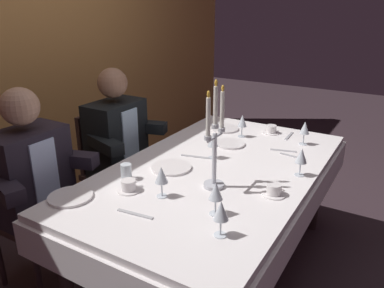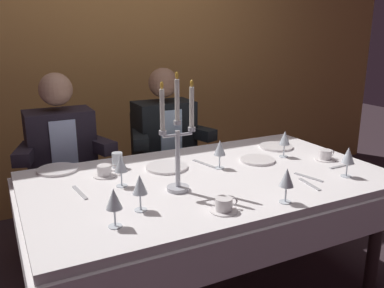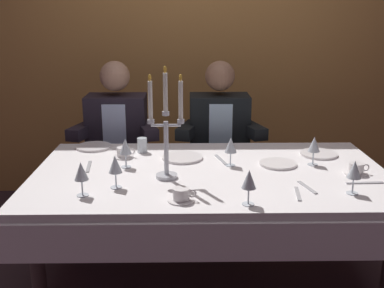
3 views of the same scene
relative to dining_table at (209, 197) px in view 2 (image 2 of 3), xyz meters
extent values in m
cube|color=#C98C48|center=(0.00, 1.66, 0.73)|extent=(6.00, 0.12, 2.70)
cube|color=white|center=(0.00, 0.00, 0.10)|extent=(1.90, 1.10, 0.04)
cube|color=white|center=(0.00, 0.00, -0.01)|extent=(1.94, 1.14, 0.18)
cylinder|color=#322322|center=(0.83, -0.43, -0.27)|extent=(0.07, 0.07, 0.70)
cylinder|color=#322322|center=(-0.83, 0.43, -0.27)|extent=(0.07, 0.07, 0.70)
cylinder|color=#322322|center=(0.83, 0.43, -0.27)|extent=(0.07, 0.07, 0.70)
cylinder|color=silver|center=(-0.23, -0.11, 0.13)|extent=(0.11, 0.11, 0.02)
cylinder|color=silver|center=(-0.23, -0.11, 0.28)|extent=(0.02, 0.02, 0.28)
cylinder|color=silver|center=(-0.23, -0.11, 0.46)|extent=(0.04, 0.04, 0.02)
cylinder|color=white|center=(-0.23, -0.11, 0.56)|extent=(0.02, 0.02, 0.19)
ellipsoid|color=yellow|center=(-0.23, -0.11, 0.68)|extent=(0.02, 0.02, 0.03)
cylinder|color=silver|center=(-0.20, -0.11, 0.40)|extent=(0.08, 0.01, 0.01)
cylinder|color=silver|center=(-0.16, -0.11, 0.42)|extent=(0.04, 0.04, 0.02)
cylinder|color=white|center=(-0.16, -0.11, 0.52)|extent=(0.02, 0.02, 0.19)
ellipsoid|color=yellow|center=(-0.16, -0.11, 0.64)|extent=(0.02, 0.02, 0.03)
cylinder|color=silver|center=(-0.27, -0.11, 0.40)|extent=(0.07, 0.01, 0.01)
cylinder|color=silver|center=(-0.31, -0.11, 0.42)|extent=(0.04, 0.04, 0.02)
cylinder|color=white|center=(-0.31, -0.11, 0.52)|extent=(0.02, 0.02, 0.19)
ellipsoid|color=yellow|center=(-0.31, -0.11, 0.64)|extent=(0.02, 0.02, 0.03)
cylinder|color=white|center=(-0.71, 0.46, 0.13)|extent=(0.22, 0.22, 0.01)
cylinder|color=white|center=(0.66, 0.28, 0.13)|extent=(0.22, 0.22, 0.01)
cylinder|color=white|center=(0.38, 0.10, 0.13)|extent=(0.21, 0.21, 0.01)
cylinder|color=white|center=(-0.15, 0.22, 0.13)|extent=(0.24, 0.24, 0.01)
cylinder|color=silver|center=(-0.48, -0.24, 0.12)|extent=(0.06, 0.06, 0.00)
cylinder|color=silver|center=(-0.48, -0.24, 0.16)|extent=(0.01, 0.01, 0.07)
cone|color=silver|center=(-0.48, -0.24, 0.24)|extent=(0.07, 0.07, 0.08)
cylinder|color=#E0D172|center=(-0.48, -0.24, 0.22)|extent=(0.04, 0.04, 0.03)
cylinder|color=silver|center=(-0.62, -0.34, 0.12)|extent=(0.06, 0.06, 0.00)
cylinder|color=silver|center=(-0.62, -0.34, 0.16)|extent=(0.01, 0.01, 0.07)
cone|color=silver|center=(-0.62, -0.34, 0.24)|extent=(0.07, 0.07, 0.08)
cylinder|color=maroon|center=(-0.62, -0.34, 0.22)|extent=(0.04, 0.04, 0.03)
cylinder|color=silver|center=(-0.46, 0.07, 0.12)|extent=(0.06, 0.06, 0.00)
cylinder|color=silver|center=(-0.46, 0.07, 0.16)|extent=(0.01, 0.01, 0.07)
cone|color=silver|center=(-0.46, 0.07, 0.24)|extent=(0.07, 0.07, 0.08)
cylinder|color=silver|center=(0.58, 0.09, 0.12)|extent=(0.06, 0.06, 0.00)
cylinder|color=silver|center=(0.58, 0.09, 0.16)|extent=(0.01, 0.01, 0.07)
cone|color=silver|center=(0.58, 0.09, 0.24)|extent=(0.07, 0.07, 0.08)
cylinder|color=maroon|center=(0.58, 0.09, 0.22)|extent=(0.04, 0.04, 0.03)
cylinder|color=silver|center=(0.14, -0.46, 0.12)|extent=(0.06, 0.06, 0.00)
cylinder|color=silver|center=(0.14, -0.46, 0.16)|extent=(0.01, 0.01, 0.07)
cone|color=silver|center=(0.14, -0.46, 0.24)|extent=(0.07, 0.07, 0.08)
cylinder|color=silver|center=(0.11, 0.09, 0.12)|extent=(0.06, 0.06, 0.00)
cylinder|color=silver|center=(0.11, 0.09, 0.16)|extent=(0.01, 0.01, 0.07)
cone|color=silver|center=(0.11, 0.09, 0.24)|extent=(0.07, 0.07, 0.08)
cylinder|color=#E0D172|center=(0.11, 0.09, 0.22)|extent=(0.04, 0.04, 0.03)
cylinder|color=silver|center=(0.65, -0.34, 0.12)|extent=(0.06, 0.06, 0.00)
cylinder|color=silver|center=(0.65, -0.34, 0.16)|extent=(0.01, 0.01, 0.07)
cone|color=silver|center=(0.65, -0.34, 0.24)|extent=(0.07, 0.07, 0.08)
cylinder|color=maroon|center=(0.65, -0.34, 0.22)|extent=(0.04, 0.04, 0.03)
cylinder|color=silver|center=(-0.40, 0.36, 0.16)|extent=(0.06, 0.06, 0.09)
cylinder|color=white|center=(-0.50, 0.25, 0.12)|extent=(0.12, 0.12, 0.01)
cylinder|color=white|center=(-0.50, 0.25, 0.15)|extent=(0.08, 0.08, 0.05)
torus|color=white|center=(-0.45, 0.25, 0.15)|extent=(0.04, 0.01, 0.04)
cylinder|color=white|center=(-0.16, -0.41, 0.12)|extent=(0.12, 0.12, 0.01)
cylinder|color=white|center=(-0.16, -0.41, 0.15)|extent=(0.08, 0.08, 0.05)
torus|color=white|center=(-0.11, -0.41, 0.15)|extent=(0.04, 0.01, 0.04)
cylinder|color=white|center=(0.76, -0.06, 0.12)|extent=(0.12, 0.12, 0.01)
cylinder|color=white|center=(0.76, -0.06, 0.15)|extent=(0.08, 0.08, 0.05)
torus|color=white|center=(0.81, -0.06, 0.15)|extent=(0.04, 0.01, 0.04)
cube|color=#B7B7BC|center=(0.39, -0.34, 0.12)|extent=(0.04, 0.17, 0.01)
cube|color=#B7B7BC|center=(0.07, 0.19, 0.12)|extent=(0.06, 0.19, 0.01)
cube|color=#B7B7BC|center=(0.76, -0.20, 0.12)|extent=(0.19, 0.02, 0.01)
cube|color=#B7B7BC|center=(-0.67, 0.08, 0.12)|extent=(0.04, 0.19, 0.01)
cube|color=#B7B7BC|center=(0.46, -0.26, 0.12)|extent=(0.06, 0.17, 0.01)
cylinder|color=#322322|center=(-0.80, 0.70, -0.41)|extent=(0.04, 0.04, 0.42)
cylinder|color=#322322|center=(-0.44, 0.70, -0.41)|extent=(0.04, 0.04, 0.42)
cylinder|color=#322322|center=(-0.80, 1.06, -0.41)|extent=(0.04, 0.04, 0.42)
cylinder|color=#322322|center=(-0.44, 1.06, -0.41)|extent=(0.04, 0.04, 0.42)
cube|color=#322322|center=(-0.62, 0.88, -0.18)|extent=(0.42, 0.42, 0.04)
cube|color=#322322|center=(-0.62, 1.07, 0.06)|extent=(0.38, 0.04, 0.44)
cube|color=black|center=(-0.62, 0.88, 0.11)|extent=(0.42, 0.26, 0.54)
cube|color=silver|center=(-0.62, 0.75, 0.14)|extent=(0.16, 0.01, 0.40)
sphere|color=tan|center=(-0.62, 0.88, 0.51)|extent=(0.21, 0.21, 0.21)
cube|color=black|center=(-0.84, 0.78, 0.15)|extent=(0.19, 0.34, 0.08)
cube|color=black|center=(-0.40, 0.78, 0.15)|extent=(0.19, 0.34, 0.08)
cylinder|color=#322322|center=(-0.07, 0.70, -0.41)|extent=(0.04, 0.04, 0.42)
cylinder|color=#322322|center=(0.29, 0.70, -0.41)|extent=(0.04, 0.04, 0.42)
cylinder|color=#322322|center=(-0.07, 1.06, -0.41)|extent=(0.04, 0.04, 0.42)
cylinder|color=#322322|center=(0.29, 1.06, -0.41)|extent=(0.04, 0.04, 0.42)
cube|color=#322322|center=(0.11, 0.88, -0.18)|extent=(0.42, 0.42, 0.04)
cube|color=#322322|center=(0.11, 1.07, 0.06)|extent=(0.38, 0.04, 0.44)
cube|color=black|center=(0.11, 0.88, 0.11)|extent=(0.42, 0.26, 0.54)
cube|color=#B1D3ED|center=(0.11, 0.75, 0.14)|extent=(0.16, 0.01, 0.40)
sphere|color=#9A6C52|center=(0.11, 0.88, 0.51)|extent=(0.21, 0.21, 0.21)
cube|color=black|center=(-0.11, 0.78, 0.15)|extent=(0.19, 0.34, 0.08)
cube|color=black|center=(0.33, 0.78, 0.15)|extent=(0.19, 0.34, 0.08)
camera|label=1|loc=(-1.85, -0.94, 1.05)|focal=35.55mm
camera|label=2|loc=(-1.01, -1.79, 0.88)|focal=38.07mm
camera|label=3|loc=(-0.14, -2.37, 0.95)|focal=43.60mm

